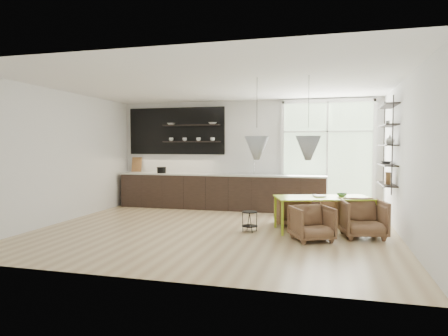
% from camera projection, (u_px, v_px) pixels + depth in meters
% --- Properties ---
extents(room, '(7.02, 6.01, 2.91)m').
position_uv_depth(room, '(253.00, 156.00, 8.76)').
color(room, tan).
rests_on(room, ground).
extents(kitchen_run, '(5.54, 0.69, 2.75)m').
position_uv_depth(kitchen_run, '(217.00, 187.00, 10.67)').
color(kitchen_run, black).
rests_on(kitchen_run, ground).
extents(right_shelving, '(0.26, 1.22, 1.90)m').
position_uv_depth(right_shelving, '(388.00, 148.00, 8.12)').
color(right_shelving, black).
rests_on(right_shelving, ground).
extents(dining_table, '(2.02, 1.36, 0.68)m').
position_uv_depth(dining_table, '(323.00, 199.00, 7.88)').
color(dining_table, '#B0D326').
rests_on(dining_table, ground).
extents(armchair_back_left, '(0.85, 0.86, 0.63)m').
position_uv_depth(armchair_back_left, '(292.00, 210.00, 8.50)').
color(armchair_back_left, brown).
rests_on(armchair_back_left, ground).
extents(armchair_back_right, '(0.88, 0.88, 0.60)m').
position_uv_depth(armchair_back_right, '(340.00, 209.00, 8.74)').
color(armchair_back_right, brown).
rests_on(armchair_back_right, ground).
extents(armchair_front_left, '(0.90, 0.91, 0.62)m').
position_uv_depth(armchair_front_left, '(312.00, 223.00, 7.10)').
color(armchair_front_left, brown).
rests_on(armchair_front_left, ground).
extents(armchair_front_right, '(0.90, 0.91, 0.71)m').
position_uv_depth(armchair_front_right, '(363.00, 218.00, 7.34)').
color(armchair_front_right, brown).
rests_on(armchair_front_right, ground).
extents(wire_stool, '(0.31, 0.31, 0.40)m').
position_uv_depth(wire_stool, '(250.00, 219.00, 7.85)').
color(wire_stool, black).
rests_on(wire_stool, ground).
extents(table_book, '(0.29, 0.34, 0.03)m').
position_uv_depth(table_book, '(314.00, 196.00, 7.93)').
color(table_book, white).
rests_on(table_book, dining_table).
extents(table_bowl, '(0.23, 0.23, 0.06)m').
position_uv_depth(table_bowl, '(342.00, 195.00, 7.99)').
color(table_bowl, '#4A7B4C').
rests_on(table_bowl, dining_table).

